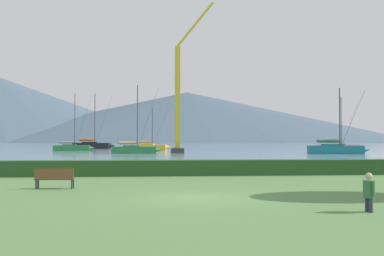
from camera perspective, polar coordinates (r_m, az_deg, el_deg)
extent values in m
plane|color=#517A42|center=(18.02, 0.36, -8.73)|extent=(1000.00, 1000.00, 0.00)
cube|color=slate|center=(154.83, -4.07, -2.11)|extent=(320.00, 246.00, 0.00)
cube|color=#284C23|center=(28.91, -1.55, -4.94)|extent=(80.00, 1.20, 0.97)
cube|color=#236B38|center=(70.60, -7.23, -2.72)|extent=(6.72, 2.63, 1.04)
cone|color=#236B38|center=(70.74, -4.16, -2.72)|extent=(1.18, 0.94, 0.88)
cube|color=#206032|center=(70.59, -7.53, -2.41)|extent=(2.54, 1.72, 0.66)
cylinder|color=#333338|center=(70.65, -6.76, 1.32)|extent=(0.13, 0.13, 9.86)
cylinder|color=#333338|center=(70.57, -7.97, -1.84)|extent=(2.97, 0.28, 0.11)
cylinder|color=tan|center=(70.57, -7.97, -1.84)|extent=(2.55, 0.56, 0.42)
cylinder|color=#333338|center=(70.69, -5.49, 1.11)|extent=(3.14, 0.21, 9.38)
cube|color=red|center=(85.92, 17.61, -2.38)|extent=(7.33, 2.91, 1.13)
cone|color=red|center=(87.78, 20.02, -2.33)|extent=(1.29, 1.04, 0.96)
cube|color=#A52020|center=(85.73, 17.36, -2.11)|extent=(2.77, 1.89, 0.72)
cylinder|color=#333338|center=(86.21, 17.95, 0.69)|extent=(0.14, 0.14, 9.11)
cylinder|color=#333338|center=(85.47, 17.00, -1.60)|extent=(3.24, 0.33, 0.12)
cylinder|color=gray|center=(85.47, 17.00, -1.60)|extent=(2.77, 0.62, 0.45)
cylinder|color=#333338|center=(86.97, 18.96, 0.53)|extent=(3.41, 0.24, 8.67)
cube|color=#19707A|center=(72.01, 17.30, -2.57)|extent=(8.14, 3.74, 1.23)
cone|color=#19707A|center=(73.23, 20.71, -2.52)|extent=(1.48, 1.22, 1.05)
cube|color=#16646E|center=(71.89, 16.95, -2.21)|extent=(3.15, 2.26, 0.78)
cylinder|color=#333338|center=(72.21, 17.79, 1.12)|extent=(0.16, 0.16, 9.17)
cylinder|color=#333338|center=(71.73, 16.44, -1.55)|extent=(3.52, 0.62, 0.13)
cylinder|color=#2D7542|center=(71.73, 16.44, -1.55)|extent=(3.04, 0.90, 0.49)
cylinder|color=#333338|center=(72.69, 19.20, 0.94)|extent=(3.70, 0.54, 8.72)
cube|color=gold|center=(89.23, -5.29, -2.42)|extent=(6.85, 3.29, 1.03)
cone|color=gold|center=(88.66, -2.90, -2.43)|extent=(1.25, 1.05, 0.88)
cube|color=gold|center=(89.29, -5.53, -2.18)|extent=(2.66, 1.95, 0.66)
cylinder|color=#333338|center=(89.14, -4.93, 0.04)|extent=(0.13, 0.13, 7.57)
cylinder|color=#333338|center=(89.38, -5.87, -1.72)|extent=(2.94, 0.59, 0.11)
cylinder|color=tan|center=(89.38, -5.87, -1.72)|extent=(2.55, 0.81, 0.41)
cylinder|color=#333338|center=(88.89, -3.94, -0.08)|extent=(3.09, 0.53, 7.20)
cube|color=black|center=(104.65, -12.30, -2.16)|extent=(8.26, 3.48, 1.26)
cone|color=black|center=(103.72, -9.82, -2.18)|extent=(1.47, 1.20, 1.07)
cube|color=black|center=(104.75, -12.54, -1.90)|extent=(3.15, 2.20, 0.80)
cylinder|color=#333338|center=(104.57, -11.91, 1.03)|extent=(0.16, 0.16, 11.52)
cylinder|color=#333338|center=(104.89, -12.89, -1.43)|extent=(3.61, 0.47, 0.14)
cylinder|color=orange|center=(104.89, -12.89, -1.43)|extent=(3.11, 0.79, 0.51)
cylinder|color=#333338|center=(104.16, -10.90, 0.87)|extent=(3.81, 0.39, 10.96)
cube|color=#236B38|center=(87.18, -14.66, -2.42)|extent=(6.54, 2.72, 1.00)
cone|color=#236B38|center=(86.93, -12.26, -2.44)|extent=(1.16, 0.94, 0.85)
cube|color=#206032|center=(87.21, -14.90, -2.18)|extent=(2.49, 1.73, 0.64)
cylinder|color=#333338|center=(87.17, -14.28, 0.92)|extent=(0.13, 0.13, 10.07)
cylinder|color=#333338|center=(87.25, -15.24, -1.73)|extent=(2.87, 0.35, 0.11)
cylinder|color=gray|center=(87.25, -15.24, -1.73)|extent=(2.46, 0.61, 0.40)
cylinder|color=#333338|center=(87.05, -13.30, 0.75)|extent=(3.02, 0.28, 9.57)
cube|color=brown|center=(22.39, -16.58, -6.06)|extent=(1.81, 0.52, 0.06)
cube|color=brown|center=(22.19, -16.69, -5.39)|extent=(1.79, 0.20, 0.45)
cylinder|color=#333338|center=(22.38, -14.44, -6.65)|extent=(0.08, 0.08, 0.45)
cylinder|color=#333338|center=(22.78, -18.48, -6.53)|extent=(0.08, 0.08, 0.45)
cylinder|color=#333338|center=(22.06, -14.62, -6.73)|extent=(0.08, 0.08, 0.45)
cylinder|color=#333338|center=(22.46, -18.71, -6.60)|extent=(0.08, 0.08, 0.45)
cylinder|color=#2D3347|center=(15.75, 21.22, -8.91)|extent=(0.14, 0.14, 0.45)
cylinder|color=#2D3347|center=(15.89, 20.85, -8.84)|extent=(0.14, 0.14, 0.45)
cylinder|color=#33663D|center=(15.76, 21.02, -7.07)|extent=(0.36, 0.36, 0.55)
cylinder|color=#33663D|center=(15.56, 21.53, -7.04)|extent=(0.09, 0.09, 0.49)
cylinder|color=#33663D|center=(15.95, 20.52, -6.91)|extent=(0.09, 0.09, 0.49)
sphere|color=tan|center=(15.72, 21.01, -5.57)|extent=(0.22, 0.22, 0.22)
cube|color=#333338|center=(71.63, -1.81, -2.81)|extent=(2.00, 2.00, 0.80)
cube|color=gold|center=(71.89, -1.80, 3.85)|extent=(0.80, 0.80, 15.88)
cube|color=gold|center=(73.98, 0.42, 12.69)|extent=(5.87, 0.36, 7.20)
cone|color=#425666|center=(362.78, -0.57, 1.41)|extent=(332.17, 332.17, 38.37)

